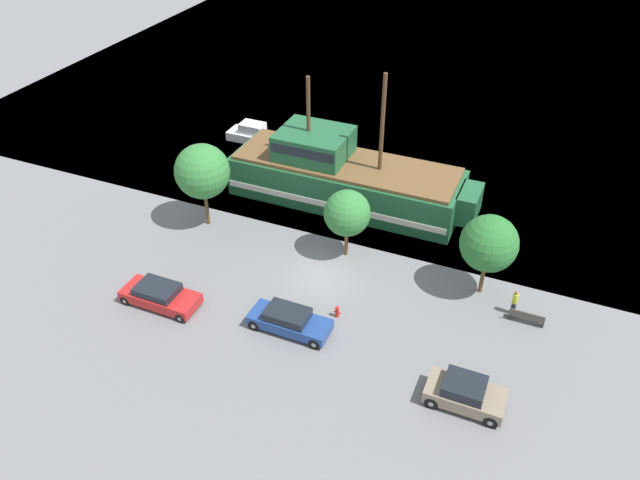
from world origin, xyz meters
name	(u,v)px	position (x,y,z in m)	size (l,w,h in m)	color
ground_plane	(321,276)	(0.00, 0.00, 0.00)	(160.00, 160.00, 0.00)	slate
water_surface	(471,54)	(0.00, 44.00, 0.00)	(80.00, 80.00, 0.00)	#33566B
pirate_ship	(344,177)	(-2.05, 8.98, 1.90)	(18.02, 5.43, 10.12)	#1E5633
moored_boat_dockside	(256,135)	(-12.44, 14.82, 0.59)	(5.11, 1.84, 1.60)	silver
parked_car_curb_front	(289,320)	(0.20, -5.07, 0.69)	(4.65, 1.85, 1.37)	navy
parked_car_curb_mid	(160,295)	(-7.73, -6.10, 0.66)	(4.68, 1.99, 1.30)	#B21E1E
parked_car_curb_rear	(465,393)	(10.39, -6.42, 0.75)	(3.87, 2.01, 1.51)	#7F705B
fire_hydrant	(337,311)	(2.28, -3.02, 0.41)	(0.42, 0.25, 0.76)	red
bench_promenade_east	(527,317)	(12.38, 0.73, 0.45)	(1.98, 0.45, 0.85)	#4C4742
pedestrian_walking_near	(514,302)	(11.55, 1.24, 0.84)	(0.32, 0.32, 1.66)	#232838
tree_row_east	(202,171)	(-9.59, 2.30, 4.16)	(3.71, 3.71, 6.03)	brown
tree_row_mideast	(347,213)	(0.59, 2.73, 3.23)	(2.97, 2.97, 4.72)	brown
tree_row_midwest	(489,244)	(9.43, 2.47, 3.59)	(3.38, 3.38, 5.29)	brown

